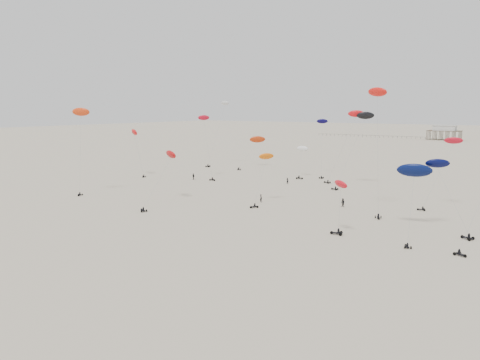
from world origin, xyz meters
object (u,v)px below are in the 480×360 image
Objects in this scene: rig_9 at (350,129)px; rig_4 at (135,137)px; spectator_0 at (261,202)px; rig_0 at (81,122)px; pavilion_main at (444,134)px.

rig_4 is at bearing 117.03° from rig_9.
spectator_0 is at bearing 176.91° from rig_9.
rig_0 is 72.41m from rig_9.
rig_9 reaches higher than pavilion_main.
pavilion_main is 214.41m from rig_9.
rig_9 is at bearing 172.43° from rig_4.
rig_0 is 1.43× the size of rig_4.
rig_4 is 66.71m from rig_9.
rig_0 is at bearing 85.47° from rig_4.
rig_0 reaches higher than spectator_0.
rig_0 is at bearing 55.50° from spectator_0.
pavilion_main is 0.96× the size of rig_0.
rig_9 is (62.97, 21.75, 3.41)m from rig_4.
pavilion_main is at bearing 11.89° from rig_9.
spectator_0 is at bearing 170.80° from rig_0.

